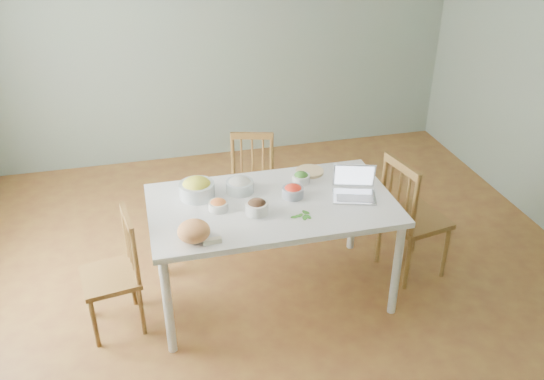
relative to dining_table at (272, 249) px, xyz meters
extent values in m
cube|color=brown|center=(0.09, 0.03, -0.40)|extent=(5.00, 5.00, 0.00)
cube|color=slate|center=(0.09, 2.53, 0.95)|extent=(5.00, 0.00, 2.70)
ellipsoid|color=tan|center=(-0.59, -0.33, 0.47)|extent=(0.23, 0.23, 0.14)
cube|color=#EEE5C3|center=(-0.48, -0.39, 0.42)|extent=(0.12, 0.04, 0.03)
cylinder|color=#E1BE88|center=(0.39, 0.37, 0.41)|extent=(0.23, 0.23, 0.02)
camera|label=1|loc=(-0.84, -3.36, 2.47)|focal=38.02mm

